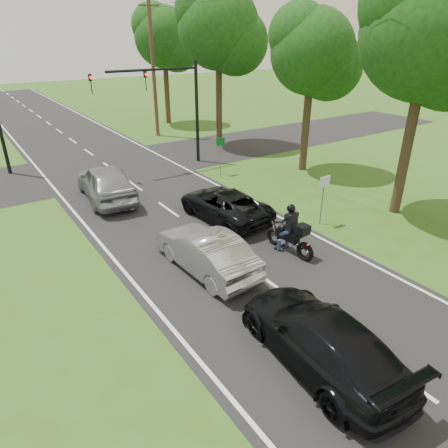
{
  "coord_description": "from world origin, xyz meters",
  "views": [
    {
      "loc": [
        -7.39,
        -7.5,
        7.34
      ],
      "look_at": [
        -0.27,
        3.0,
        1.3
      ],
      "focal_mm": 32.0,
      "sensor_mm": 36.0,
      "label": 1
    }
  ],
  "objects_px": {
    "dark_car_behind": "(321,338)",
    "sign_white": "(324,189)",
    "silver_sedan": "(206,251)",
    "utility_pole_far": "(153,68)",
    "motorcycle_rider": "(291,234)",
    "traffic_signal": "(168,96)",
    "dark_suv": "(224,204)",
    "silver_suv": "(106,182)",
    "sign_green": "(220,147)"
  },
  "relations": [
    {
      "from": "motorcycle_rider",
      "to": "sign_white",
      "type": "bearing_deg",
      "value": 17.35
    },
    {
      "from": "dark_suv",
      "to": "utility_pole_far",
      "type": "bearing_deg",
      "value": -109.51
    },
    {
      "from": "motorcycle_rider",
      "to": "sign_white",
      "type": "distance_m",
      "value": 3.14
    },
    {
      "from": "sign_green",
      "to": "dark_car_behind",
      "type": "bearing_deg",
      "value": -114.38
    },
    {
      "from": "motorcycle_rider",
      "to": "sign_white",
      "type": "relative_size",
      "value": 1.06
    },
    {
      "from": "motorcycle_rider",
      "to": "dark_suv",
      "type": "bearing_deg",
      "value": 89.4
    },
    {
      "from": "traffic_signal",
      "to": "sign_white",
      "type": "height_order",
      "value": "traffic_signal"
    },
    {
      "from": "motorcycle_rider",
      "to": "silver_sedan",
      "type": "xyz_separation_m",
      "value": [
        -3.21,
        0.72,
        -0.03
      ]
    },
    {
      "from": "silver_sedan",
      "to": "sign_white",
      "type": "distance_m",
      "value": 6.08
    },
    {
      "from": "motorcycle_rider",
      "to": "dark_suv",
      "type": "distance_m",
      "value": 3.92
    },
    {
      "from": "dark_car_behind",
      "to": "utility_pole_far",
      "type": "height_order",
      "value": "utility_pole_far"
    },
    {
      "from": "dark_suv",
      "to": "sign_green",
      "type": "relative_size",
      "value": 2.22
    },
    {
      "from": "silver_suv",
      "to": "utility_pole_far",
      "type": "distance_m",
      "value": 14.38
    },
    {
      "from": "motorcycle_rider",
      "to": "traffic_signal",
      "type": "xyz_separation_m",
      "value": [
        1.44,
        12.16,
        3.37
      ]
    },
    {
      "from": "dark_car_behind",
      "to": "sign_white",
      "type": "distance_m",
      "value": 8.22
    },
    {
      "from": "sign_white",
      "to": "silver_suv",
      "type": "bearing_deg",
      "value": 129.81
    },
    {
      "from": "dark_suv",
      "to": "sign_white",
      "type": "xyz_separation_m",
      "value": [
        3.09,
        -2.76,
        0.93
      ]
    },
    {
      "from": "silver_suv",
      "to": "dark_car_behind",
      "type": "xyz_separation_m",
      "value": [
        0.6,
        -13.47,
        -0.15
      ]
    },
    {
      "from": "dark_car_behind",
      "to": "sign_white",
      "type": "xyz_separation_m",
      "value": [
        5.96,
        5.59,
        0.87
      ]
    },
    {
      "from": "dark_suv",
      "to": "motorcycle_rider",
      "type": "bearing_deg",
      "value": 90.62
    },
    {
      "from": "silver_suv",
      "to": "traffic_signal",
      "type": "height_order",
      "value": "traffic_signal"
    },
    {
      "from": "silver_suv",
      "to": "sign_green",
      "type": "height_order",
      "value": "sign_green"
    },
    {
      "from": "utility_pole_far",
      "to": "sign_white",
      "type": "bearing_deg",
      "value": -94.51
    },
    {
      "from": "traffic_signal",
      "to": "sign_white",
      "type": "xyz_separation_m",
      "value": [
        1.36,
        -11.02,
        -2.54
      ]
    },
    {
      "from": "sign_white",
      "to": "sign_green",
      "type": "distance_m",
      "value": 8.0
    },
    {
      "from": "silver_sedan",
      "to": "traffic_signal",
      "type": "height_order",
      "value": "traffic_signal"
    },
    {
      "from": "motorcycle_rider",
      "to": "utility_pole_far",
      "type": "height_order",
      "value": "utility_pole_far"
    },
    {
      "from": "silver_suv",
      "to": "utility_pole_far",
      "type": "relative_size",
      "value": 0.51
    },
    {
      "from": "sign_white",
      "to": "traffic_signal",
      "type": "bearing_deg",
      "value": 97.05
    },
    {
      "from": "traffic_signal",
      "to": "utility_pole_far",
      "type": "height_order",
      "value": "utility_pole_far"
    },
    {
      "from": "silver_suv",
      "to": "sign_white",
      "type": "height_order",
      "value": "sign_white"
    },
    {
      "from": "dark_car_behind",
      "to": "traffic_signal",
      "type": "bearing_deg",
      "value": -100.1
    },
    {
      "from": "utility_pole_far",
      "to": "dark_car_behind",
      "type": "bearing_deg",
      "value": -106.86
    },
    {
      "from": "sign_green",
      "to": "sign_white",
      "type": "bearing_deg",
      "value": -91.43
    },
    {
      "from": "silver_sedan",
      "to": "dark_car_behind",
      "type": "bearing_deg",
      "value": 87.47
    },
    {
      "from": "utility_pole_far",
      "to": "silver_sedan",
      "type": "bearing_deg",
      "value": -111.11
    },
    {
      "from": "motorcycle_rider",
      "to": "sign_white",
      "type": "xyz_separation_m",
      "value": [
        2.8,
        1.15,
        0.83
      ]
    },
    {
      "from": "motorcycle_rider",
      "to": "traffic_signal",
      "type": "distance_m",
      "value": 12.7
    },
    {
      "from": "silver_sedan",
      "to": "dark_car_behind",
      "type": "distance_m",
      "value": 5.17
    },
    {
      "from": "silver_sedan",
      "to": "sign_green",
      "type": "distance_m",
      "value": 10.5
    },
    {
      "from": "dark_suv",
      "to": "dark_car_behind",
      "type": "distance_m",
      "value": 8.84
    },
    {
      "from": "dark_suv",
      "to": "dark_car_behind",
      "type": "relative_size",
      "value": 0.96
    },
    {
      "from": "dark_suv",
      "to": "sign_white",
      "type": "bearing_deg",
      "value": 134.51
    },
    {
      "from": "motorcycle_rider",
      "to": "dark_car_behind",
      "type": "xyz_separation_m",
      "value": [
        -3.16,
        -4.45,
        -0.03
      ]
    },
    {
      "from": "utility_pole_far",
      "to": "sign_green",
      "type": "distance_m",
      "value": 11.63
    },
    {
      "from": "motorcycle_rider",
      "to": "dark_suv",
      "type": "height_order",
      "value": "motorcycle_rider"
    },
    {
      "from": "utility_pole_far",
      "to": "dark_suv",
      "type": "bearing_deg",
      "value": -105.78
    },
    {
      "from": "silver_sedan",
      "to": "sign_white",
      "type": "bearing_deg",
      "value": -178.96
    },
    {
      "from": "silver_sedan",
      "to": "utility_pole_far",
      "type": "relative_size",
      "value": 0.44
    },
    {
      "from": "dark_suv",
      "to": "sign_green",
      "type": "distance_m",
      "value": 6.26
    }
  ]
}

